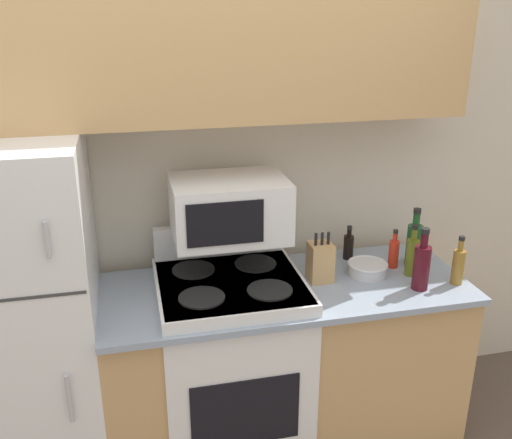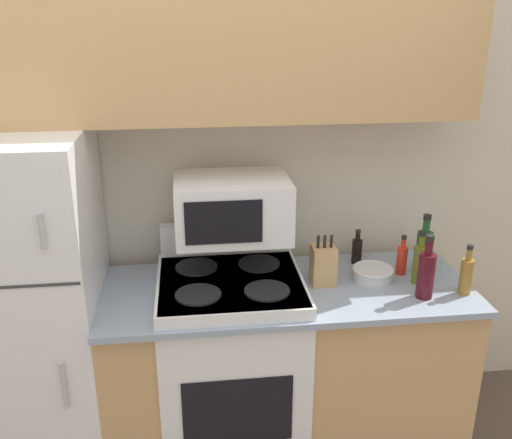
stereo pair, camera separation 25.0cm
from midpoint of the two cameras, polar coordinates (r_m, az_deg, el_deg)
wall_back at (r=2.89m, az=-2.32°, el=3.76°), size 8.00×0.05×2.55m
lower_cabinets at (r=2.93m, az=5.46°, el=-14.28°), size 1.72×0.68×0.88m
refrigerator at (r=2.78m, az=-19.64°, el=-8.56°), size 0.68×0.72×1.63m
upper_cabinets at (r=2.56m, az=-2.15°, el=17.11°), size 2.40×0.36×0.65m
stove at (r=2.86m, az=0.13°, el=-14.15°), size 0.67×0.66×1.10m
microwave at (r=2.62m, az=0.33°, el=1.17°), size 0.52×0.38×0.28m
knife_block at (r=2.70m, az=9.38°, el=-4.55°), size 0.11×0.11×0.25m
bowl at (r=2.81m, az=14.14°, el=-5.31°), size 0.20×0.20×0.06m
bottle_wine_green at (r=2.92m, az=18.82°, el=-2.95°), size 0.08×0.08×0.30m
bottle_hot_sauce at (r=2.89m, az=16.82°, el=-3.85°), size 0.05×0.05×0.20m
bottle_vinegar at (r=2.79m, az=22.74°, el=-5.18°), size 0.06×0.06×0.24m
bottle_olive_oil at (r=2.82m, az=18.50°, el=-4.17°), size 0.06×0.06×0.26m
bottle_wine_red at (r=2.68m, az=19.25°, el=-5.16°), size 0.08×0.08×0.30m
bottle_soy_sauce at (r=2.95m, az=12.48°, el=-3.06°), size 0.05×0.05×0.18m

